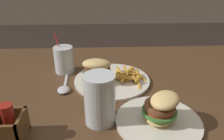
{
  "coord_description": "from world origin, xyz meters",
  "views": [
    {
      "loc": [
        -0.03,
        0.58,
        1.12
      ],
      "look_at": [
        -0.07,
        -0.15,
        0.77
      ],
      "focal_mm": 35.0,
      "sensor_mm": 36.0,
      "label": 1
    }
  ],
  "objects_px": {
    "meal_plate_far": "(160,114)",
    "beer_glass": "(100,101)",
    "spoon": "(64,89)",
    "meal_plate_near": "(106,75)",
    "condiment_caddy": "(3,127)",
    "juice_glass": "(64,61)"
  },
  "relations": [
    {
      "from": "juice_glass",
      "to": "spoon",
      "type": "xyz_separation_m",
      "value": [
        -0.02,
        0.15,
        -0.04
      ]
    },
    {
      "from": "meal_plate_near",
      "to": "condiment_caddy",
      "type": "distance_m",
      "value": 0.39
    },
    {
      "from": "meal_plate_near",
      "to": "condiment_caddy",
      "type": "height_order",
      "value": "meal_plate_near"
    },
    {
      "from": "meal_plate_near",
      "to": "juice_glass",
      "type": "height_order",
      "value": "juice_glass"
    },
    {
      "from": "meal_plate_near",
      "to": "juice_glass",
      "type": "xyz_separation_m",
      "value": [
        0.17,
        -0.1,
        0.02
      ]
    },
    {
      "from": "beer_glass",
      "to": "spoon",
      "type": "relative_size",
      "value": 0.85
    },
    {
      "from": "spoon",
      "to": "meal_plate_near",
      "type": "bearing_deg",
      "value": 106.37
    },
    {
      "from": "meal_plate_far",
      "to": "condiment_caddy",
      "type": "relative_size",
      "value": 2.29
    },
    {
      "from": "juice_glass",
      "to": "meal_plate_far",
      "type": "height_order",
      "value": "juice_glass"
    },
    {
      "from": "meal_plate_near",
      "to": "meal_plate_far",
      "type": "height_order",
      "value": "meal_plate_near"
    },
    {
      "from": "meal_plate_near",
      "to": "meal_plate_far",
      "type": "relative_size",
      "value": 1.18
    },
    {
      "from": "meal_plate_far",
      "to": "juice_glass",
      "type": "bearing_deg",
      "value": -47.75
    },
    {
      "from": "juice_glass",
      "to": "meal_plate_far",
      "type": "relative_size",
      "value": 0.68
    },
    {
      "from": "meal_plate_far",
      "to": "condiment_caddy",
      "type": "xyz_separation_m",
      "value": [
        0.41,
        0.04,
        0.01
      ]
    },
    {
      "from": "spoon",
      "to": "meal_plate_far",
      "type": "xyz_separation_m",
      "value": [
        -0.29,
        0.19,
        0.02
      ]
    },
    {
      "from": "spoon",
      "to": "meal_plate_far",
      "type": "distance_m",
      "value": 0.35
    },
    {
      "from": "spoon",
      "to": "condiment_caddy",
      "type": "distance_m",
      "value": 0.26
    },
    {
      "from": "meal_plate_far",
      "to": "beer_glass",
      "type": "bearing_deg",
      "value": -5.72
    },
    {
      "from": "spoon",
      "to": "meal_plate_far",
      "type": "bearing_deg",
      "value": 54.02
    },
    {
      "from": "beer_glass",
      "to": "meal_plate_far",
      "type": "distance_m",
      "value": 0.17
    },
    {
      "from": "meal_plate_near",
      "to": "beer_glass",
      "type": "bearing_deg",
      "value": 84.56
    },
    {
      "from": "meal_plate_near",
      "to": "juice_glass",
      "type": "distance_m",
      "value": 0.2
    }
  ]
}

